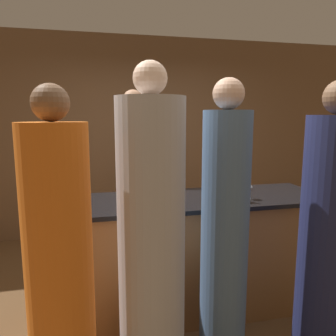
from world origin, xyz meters
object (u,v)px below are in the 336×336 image
wine_bottle_0 (230,177)px  wine_bottle_1 (233,188)px  guest_0 (329,241)px  guest_1 (224,238)px  bartender (135,189)px  guest_2 (152,248)px  guest_3 (60,271)px

wine_bottle_0 → wine_bottle_1: size_ratio=1.04×
guest_0 → wine_bottle_0: (-0.21, 1.15, 0.23)m
guest_1 → wine_bottle_1: bearing=61.0°
bartender → guest_0: bartender is taller
guest_2 → guest_3: (-0.52, -0.05, -0.06)m
guest_3 → guest_1: bearing=8.7°
guest_2 → guest_3: bearing=-174.8°
wine_bottle_0 → wine_bottle_1: bearing=-110.3°
guest_2 → wine_bottle_0: size_ratio=7.02×
bartender → wine_bottle_0: (0.86, -0.54, 0.19)m
wine_bottle_1 → bartender: bearing=124.8°
guest_2 → bartender: bearing=86.2°
bartender → guest_2: 1.63m
guest_0 → wine_bottle_0: 1.19m
wine_bottle_0 → guest_1: bearing=-115.1°
bartender → wine_bottle_1: bartender is taller
guest_3 → wine_bottle_1: 1.50m
guest_0 → guest_1: 0.69m
bartender → guest_2: guest_2 is taller
bartender → guest_2: size_ratio=0.98×
wine_bottle_1 → guest_0: bearing=-61.7°
guest_1 → guest_3: bearing=-171.3°
guest_2 → wine_bottle_1: 1.03m
guest_0 → guest_1: (-0.66, 0.17, 0.02)m
guest_0 → guest_2: bearing=177.1°
guest_1 → guest_3: (-1.02, -0.16, -0.05)m
guest_0 → wine_bottle_0: bearing=100.2°
guest_1 → wine_bottle_1: guest_1 is taller
guest_2 → wine_bottle_0: guest_2 is taller
guest_0 → wine_bottle_1: (-0.37, 0.69, 0.22)m
guest_1 → wine_bottle_0: (0.46, 0.98, 0.21)m
guest_0 → wine_bottle_1: 0.82m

